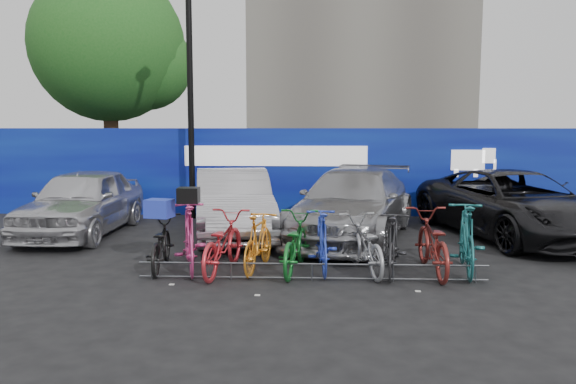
# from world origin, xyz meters

# --- Properties ---
(ground) EXTENTS (100.00, 100.00, 0.00)m
(ground) POSITION_xyz_m (0.00, 0.00, 0.00)
(ground) COLOR black
(ground) RESTS_ON ground
(hoarding) EXTENTS (22.00, 0.18, 2.40)m
(hoarding) POSITION_xyz_m (0.01, 6.00, 1.20)
(hoarding) COLOR #0A087B
(hoarding) RESTS_ON ground
(tree) EXTENTS (5.40, 5.20, 7.80)m
(tree) POSITION_xyz_m (-6.77, 10.06, 5.07)
(tree) COLOR #382314
(tree) RESTS_ON ground
(lamppost) EXTENTS (0.25, 0.50, 6.11)m
(lamppost) POSITION_xyz_m (-3.20, 5.40, 3.27)
(lamppost) COLOR black
(lamppost) RESTS_ON ground
(bike_rack) EXTENTS (5.60, 0.03, 0.30)m
(bike_rack) POSITION_xyz_m (-0.00, -0.60, 0.16)
(bike_rack) COLOR #595B60
(bike_rack) RESTS_ON ground
(car_0) EXTENTS (1.80, 4.45, 1.52)m
(car_0) POSITION_xyz_m (-5.23, 3.07, 0.76)
(car_0) COLOR silver
(car_0) RESTS_ON ground
(car_1) EXTENTS (2.41, 4.74, 1.49)m
(car_1) POSITION_xyz_m (-1.77, 2.99, 0.75)
(car_1) COLOR #B1B0B5
(car_1) RESTS_ON ground
(car_2) EXTENTS (3.55, 5.62, 1.52)m
(car_2) POSITION_xyz_m (0.90, 2.86, 0.76)
(car_2) COLOR #9B9CA0
(car_2) RESTS_ON ground
(car_3) EXTENTS (3.77, 5.82, 1.49)m
(car_3) POSITION_xyz_m (4.48, 3.10, 0.74)
(car_3) COLOR black
(car_3) RESTS_ON ground
(bike_0) EXTENTS (0.79, 1.79, 0.91)m
(bike_0) POSITION_xyz_m (-2.63, 0.05, 0.46)
(bike_0) COLOR black
(bike_0) RESTS_ON ground
(bike_1) EXTENTS (1.03, 2.03, 1.17)m
(bike_1) POSITION_xyz_m (-2.10, 0.00, 0.59)
(bike_1) COLOR #E33F8A
(bike_1) RESTS_ON ground
(bike_2) EXTENTS (0.98, 2.03, 1.02)m
(bike_2) POSITION_xyz_m (-1.52, -0.14, 0.51)
(bike_2) COLOR red
(bike_2) RESTS_ON ground
(bike_3) EXTENTS (0.76, 1.72, 1.00)m
(bike_3) POSITION_xyz_m (-0.92, 0.01, 0.50)
(bike_3) COLOR orange
(bike_3) RESTS_ON ground
(bike_4) EXTENTS (0.93, 1.98, 1.00)m
(bike_4) POSITION_xyz_m (-0.29, -0.03, 0.50)
(bike_4) COLOR #146924
(bike_4) RESTS_ON ground
(bike_5) EXTENTS (0.60, 1.78, 1.05)m
(bike_5) POSITION_xyz_m (0.17, 0.04, 0.53)
(bike_5) COLOR blue
(bike_5) RESTS_ON ground
(bike_6) EXTENTS (1.00, 1.91, 0.96)m
(bike_6) POSITION_xyz_m (0.89, -0.02, 0.48)
(bike_6) COLOR #9D9EA3
(bike_6) RESTS_ON ground
(bike_7) EXTENTS (0.81, 1.76, 1.02)m
(bike_7) POSITION_xyz_m (1.35, -0.14, 0.51)
(bike_7) COLOR #272729
(bike_7) RESTS_ON ground
(bike_8) EXTENTS (0.75, 2.04, 1.06)m
(bike_8) POSITION_xyz_m (2.02, -0.04, 0.53)
(bike_8) COLOR maroon
(bike_8) RESTS_ON ground
(bike_9) EXTENTS (0.87, 2.05, 1.19)m
(bike_9) POSITION_xyz_m (2.61, 0.01, 0.60)
(bike_9) COLOR #1D6567
(bike_9) RESTS_ON ground
(cargo_crate) EXTENTS (0.50, 0.42, 0.31)m
(cargo_crate) POSITION_xyz_m (-2.63, 0.05, 1.07)
(cargo_crate) COLOR blue
(cargo_crate) RESTS_ON bike_0
(cargo_topcase) EXTENTS (0.37, 0.33, 0.26)m
(cargo_topcase) POSITION_xyz_m (-2.10, 0.00, 1.30)
(cargo_topcase) COLOR black
(cargo_topcase) RESTS_ON bike_1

